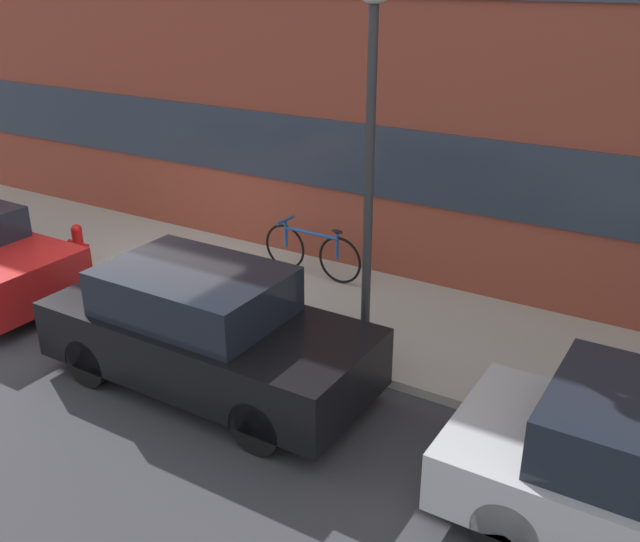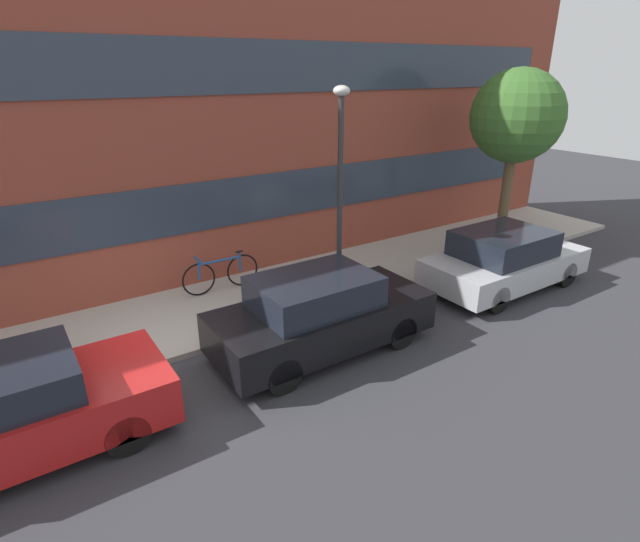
{
  "view_description": "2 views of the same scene",
  "coord_description": "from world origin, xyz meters",
  "px_view_note": "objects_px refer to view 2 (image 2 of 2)",
  "views": [
    {
      "loc": [
        7.34,
        -6.66,
        4.66
      ],
      "look_at": [
        3.07,
        0.34,
        1.14
      ],
      "focal_mm": 40.0,
      "sensor_mm": 36.0,
      "label": 1
    },
    {
      "loc": [
        -2.07,
        -7.63,
        4.81
      ],
      "look_at": [
        3.09,
        0.08,
        1.0
      ],
      "focal_mm": 28.0,
      "sensor_mm": 36.0,
      "label": 2
    }
  ],
  "objects_px": {
    "parked_car_black": "(320,314)",
    "fire_hydrant": "(58,354)",
    "bicycle": "(221,273)",
    "parked_car_silver": "(504,260)",
    "parked_car_red": "(4,414)",
    "street_tree": "(517,117)",
    "lamp_post": "(340,174)"
  },
  "relations": [
    {
      "from": "parked_car_silver",
      "to": "bicycle",
      "type": "relative_size",
      "value": 2.23
    },
    {
      "from": "lamp_post",
      "to": "fire_hydrant",
      "type": "bearing_deg",
      "value": 177.25
    },
    {
      "from": "fire_hydrant",
      "to": "bicycle",
      "type": "distance_m",
      "value": 3.87
    },
    {
      "from": "parked_car_red",
      "to": "parked_car_silver",
      "type": "height_order",
      "value": "parked_car_silver"
    },
    {
      "from": "parked_car_red",
      "to": "bicycle",
      "type": "xyz_separation_m",
      "value": [
        4.35,
        3.21,
        -0.15
      ]
    },
    {
      "from": "parked_car_black",
      "to": "parked_car_red",
      "type": "bearing_deg",
      "value": -180.0
    },
    {
      "from": "parked_car_silver",
      "to": "fire_hydrant",
      "type": "bearing_deg",
      "value": 169.88
    },
    {
      "from": "parked_car_black",
      "to": "fire_hydrant",
      "type": "bearing_deg",
      "value": 158.05
    },
    {
      "from": "parked_car_red",
      "to": "lamp_post",
      "type": "xyz_separation_m",
      "value": [
        6.28,
        1.38,
        2.15
      ]
    },
    {
      "from": "fire_hydrant",
      "to": "street_tree",
      "type": "distance_m",
      "value": 11.57
    },
    {
      "from": "bicycle",
      "to": "fire_hydrant",
      "type": "bearing_deg",
      "value": 25.43
    },
    {
      "from": "parked_car_red",
      "to": "bicycle",
      "type": "bearing_deg",
      "value": 36.41
    },
    {
      "from": "parked_car_black",
      "to": "parked_car_silver",
      "type": "xyz_separation_m",
      "value": [
        5.12,
        0.0,
        -0.05
      ]
    },
    {
      "from": "parked_car_silver",
      "to": "street_tree",
      "type": "xyz_separation_m",
      "value": [
        1.94,
        1.59,
        2.94
      ]
    },
    {
      "from": "parked_car_red",
      "to": "parked_car_black",
      "type": "relative_size",
      "value": 1.0
    },
    {
      "from": "bicycle",
      "to": "street_tree",
      "type": "distance_m",
      "value": 8.35
    },
    {
      "from": "parked_car_black",
      "to": "street_tree",
      "type": "bearing_deg",
      "value": 12.67
    },
    {
      "from": "parked_car_black",
      "to": "bicycle",
      "type": "distance_m",
      "value": 3.26
    },
    {
      "from": "parked_car_silver",
      "to": "bicycle",
      "type": "bearing_deg",
      "value": 150.41
    },
    {
      "from": "fire_hydrant",
      "to": "parked_car_black",
      "type": "bearing_deg",
      "value": -21.95
    },
    {
      "from": "street_tree",
      "to": "lamp_post",
      "type": "xyz_separation_m",
      "value": [
        -5.66,
        -0.21,
        -0.78
      ]
    },
    {
      "from": "parked_car_silver",
      "to": "lamp_post",
      "type": "bearing_deg",
      "value": 159.7
    },
    {
      "from": "parked_car_black",
      "to": "fire_hydrant",
      "type": "xyz_separation_m",
      "value": [
        -4.07,
        1.64,
        -0.27
      ]
    },
    {
      "from": "parked_car_silver",
      "to": "bicycle",
      "type": "distance_m",
      "value": 6.5
    },
    {
      "from": "parked_car_black",
      "to": "fire_hydrant",
      "type": "distance_m",
      "value": 4.4
    },
    {
      "from": "lamp_post",
      "to": "street_tree",
      "type": "bearing_deg",
      "value": 2.13
    },
    {
      "from": "parked_car_silver",
      "to": "parked_car_black",
      "type": "bearing_deg",
      "value": 180.0
    },
    {
      "from": "bicycle",
      "to": "lamp_post",
      "type": "height_order",
      "value": "lamp_post"
    },
    {
      "from": "parked_car_silver",
      "to": "fire_hydrant",
      "type": "xyz_separation_m",
      "value": [
        -9.19,
        1.64,
        -0.22
      ]
    },
    {
      "from": "street_tree",
      "to": "lamp_post",
      "type": "height_order",
      "value": "street_tree"
    },
    {
      "from": "parked_car_silver",
      "to": "street_tree",
      "type": "bearing_deg",
      "value": 39.27
    },
    {
      "from": "parked_car_red",
      "to": "bicycle",
      "type": "height_order",
      "value": "parked_car_red"
    }
  ]
}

